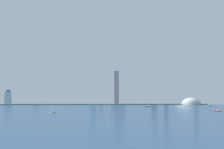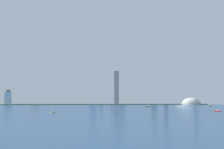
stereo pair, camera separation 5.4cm
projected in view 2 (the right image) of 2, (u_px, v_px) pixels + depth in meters
The scene contains 22 objects.
ground_plane at pixel (112, 115), 502.18m from camera, with size 6000.00×6000.00×0.00m, color navy.
waterfront_pier at pixel (107, 104), 1015.00m from camera, with size 995.71×63.72×3.07m, color #455F45.
observation_tower at pixel (164, 70), 1064.23m from camera, with size 37.07×37.07×289.02m.
stadium_dome at pixel (188, 102), 1037.32m from camera, with size 108.81×108.81×56.56m.
skyscraper_0 at pixel (93, 89), 1116.95m from camera, with size 27.06×22.78×135.11m.
skyscraper_1 at pixel (153, 92), 1132.03m from camera, with size 25.94×23.91×105.33m.
skyscraper_2 at pixel (194, 85), 1110.15m from camera, with size 23.53×18.08×168.71m.
skyscraper_3 at pixel (101, 97), 1041.65m from camera, with size 17.02×27.38×59.56m.
skyscraper_4 at pixel (165, 90), 1112.45m from camera, with size 20.74×20.43×142.90m.
skyscraper_5 at pixel (116, 87), 1005.54m from camera, with size 19.53×24.41×148.12m.
skyscraper_6 at pixel (36, 99), 1049.70m from camera, with size 24.89×22.43×41.82m.
skyscraper_7 at pixel (8, 98), 998.36m from camera, with size 23.63×23.30×60.82m.
skyscraper_8 at pixel (122, 91), 1116.05m from camera, with size 26.29×23.58×109.38m.
skyscraper_9 at pixel (181, 97), 1130.55m from camera, with size 26.20×12.09×59.98m.
skyscraper_10 at pixel (113, 96), 1097.32m from camera, with size 26.94×25.76×68.98m.
boat_0 at pixel (54, 112), 563.64m from camera, with size 16.30×10.14×3.63m.
boat_2 at pixel (148, 106), 835.91m from camera, with size 15.78×8.75×4.73m.
boat_3 at pixel (210, 106), 853.55m from camera, with size 10.60×6.18×6.96m.
boat_4 at pixel (55, 106), 825.16m from camera, with size 5.03×5.99×4.49m.
boat_5 at pixel (218, 111), 609.88m from camera, with size 17.30×10.73×4.09m.
channel_buoy_0 at pixel (93, 105), 896.75m from camera, with size 1.19×1.19×2.48m, color yellow.
airplane at pixel (127, 57), 1040.25m from camera, with size 26.95×23.63×7.43m.
Camera 2 is at (-20.00, -506.81, 43.60)m, focal length 39.32 mm.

